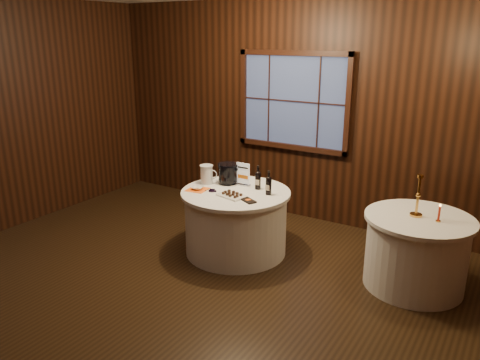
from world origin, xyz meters
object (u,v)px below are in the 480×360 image
Objects in this scene: port_bottle_left at (258,179)px; sign_stand at (243,177)px; ice_bucket at (228,173)px; cracker_bowl at (197,188)px; chocolate_plate at (232,195)px; red_candle at (439,215)px; chocolate_box at (248,200)px; port_bottle_right at (269,184)px; main_table at (236,222)px; brass_candlestick at (417,201)px; glass_pitcher at (207,174)px; side_table at (416,252)px; grape_bunch at (212,191)px.

sign_stand is at bearing 158.53° from port_bottle_left.
ice_bucket is 0.44m from cracker_bowl.
red_candle is at bearing 11.93° from chocolate_plate.
ice_bucket is at bearing 169.74° from chocolate_box.
sign_stand is 0.83× the size of chocolate_plate.
port_bottle_right is 0.35m from chocolate_box.
chocolate_plate is at bearing -120.43° from port_bottle_left.
chocolate_plate is 2.16m from red_candle.
main_table is 2.95× the size of brass_candlestick.
glass_pitcher reaches higher than chocolate_box.
glass_pitcher is 2.64m from red_candle.
port_bottle_right is (0.42, -0.13, 0.02)m from sign_stand.
red_candle is at bearing -11.85° from side_table.
red_candle reaches higher than cracker_bowl.
cracker_bowl is at bearing -131.64° from sign_stand.
side_table is 5.40× the size of chocolate_box.
ice_bucket is 1.85× the size of cracker_bowl.
port_bottle_right is 1.55× the size of red_candle.
port_bottle_left is 0.41m from ice_bucket.
glass_pitcher is at bearing 155.32° from chocolate_plate.
ice_bucket reaches higher than chocolate_box.
port_bottle_right reaches higher than main_table.
red_candle is (2.59, 0.46, 0.05)m from cracker_bowl.
chocolate_box is (0.30, -0.22, 0.39)m from main_table.
chocolate_box is 1.34× the size of grape_bunch.
main_table is at bearing 171.23° from chocolate_box.
cracker_bowl reaches higher than grape_bunch.
glass_pitcher reaches higher than chocolate_plate.
chocolate_plate is 0.48m from cracker_bowl.
cracker_bowl is (0.04, -0.25, -0.10)m from glass_pitcher.
port_bottle_left is 0.23m from port_bottle_right.
grape_bunch is at bearing -149.98° from port_bottle_left.
main_table is at bearing 25.25° from cracker_bowl.
brass_candlestick is 2.40× the size of red_candle.
chocolate_box is at bearing -2.01° from cracker_bowl.
cracker_bowl reaches higher than chocolate_box.
port_bottle_left is at bearing 133.34° from chocolate_box.
main_table is 0.49m from grape_bunch.
sign_stand is 0.44m from port_bottle_right.
port_bottle_left reaches higher than glass_pitcher.
chocolate_plate is at bearing -165.53° from brass_candlestick.
glass_pitcher is (-0.84, -0.04, -0.00)m from port_bottle_right.
chocolate_plate is 0.81× the size of brass_candlestick.
glass_pitcher is at bearing 135.92° from grape_bunch.
port_bottle_right reaches higher than grape_bunch.
red_candle is (0.22, -0.04, -0.08)m from brass_candlestick.
side_table is 4.64× the size of glass_pitcher.
port_bottle_left is 1.78m from brass_candlestick.
red_candle is (0.18, -0.04, 0.45)m from side_table.
side_table is 2.10m from sign_stand.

